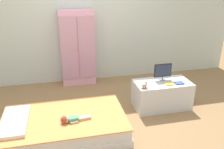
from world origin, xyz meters
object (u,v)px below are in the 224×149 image
rocking_horse_toy (145,85)px  book_blue (179,83)px  bed (65,126)px  doll (70,119)px  book_yellow (170,84)px  tv_monitor (163,71)px  tv_stand (162,95)px  wardrobe (78,48)px

rocking_horse_toy → book_blue: rocking_horse_toy is taller
bed → doll: (0.07, -0.14, 0.17)m
bed → book_yellow: book_yellow is taller
rocking_horse_toy → tv_monitor: bearing=31.8°
tv_monitor → book_blue: 0.31m
doll → tv_monitor: tv_monitor is taller
rocking_horse_toy → tv_stand: bearing=23.8°
wardrobe → book_blue: bearing=-43.7°
doll → tv_monitor: (1.52, 0.62, 0.29)m
tv_monitor → bed: bearing=-163.0°
doll → book_blue: bearing=14.2°
doll → book_yellow: bearing=15.6°
wardrobe → rocking_horse_toy: (0.85, -1.44, -0.23)m
bed → wardrobe: (0.35, 1.68, 0.59)m
tv_stand → rocking_horse_toy: 0.48m
doll → wardrobe: wardrobe is taller
bed → book_blue: book_blue is taller
rocking_horse_toy → book_yellow: size_ratio=0.76×
bed → rocking_horse_toy: (1.21, 0.25, 0.36)m
bed → tv_monitor: 1.73m
bed → rocking_horse_toy: rocking_horse_toy is taller
wardrobe → doll: bearing=-98.8°
tv_stand → book_blue: bearing=-25.0°
tv_monitor → rocking_horse_toy: 0.47m
tv_stand → book_yellow: book_yellow is taller
bed → tv_monitor: size_ratio=5.68×
bed → wardrobe: size_ratio=1.12×
tv_stand → doll: bearing=-160.1°
bed → tv_monitor: (1.60, 0.49, 0.47)m
book_yellow → book_blue: bearing=0.0°
tv_stand → book_yellow: (0.07, -0.11, 0.23)m
bed → book_yellow: (1.64, 0.30, 0.32)m
tv_stand → book_yellow: bearing=-57.7°
rocking_horse_toy → book_blue: size_ratio=0.82×
wardrobe → tv_monitor: bearing=-43.9°
tv_monitor → book_yellow: (0.04, -0.19, -0.15)m
doll → tv_stand: 1.60m
rocking_horse_toy → book_yellow: 0.44m
doll → book_yellow: book_yellow is taller
book_blue → tv_stand: bearing=155.0°
tv_stand → tv_monitor: (0.02, 0.08, 0.38)m
book_yellow → tv_stand: bearing=122.3°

